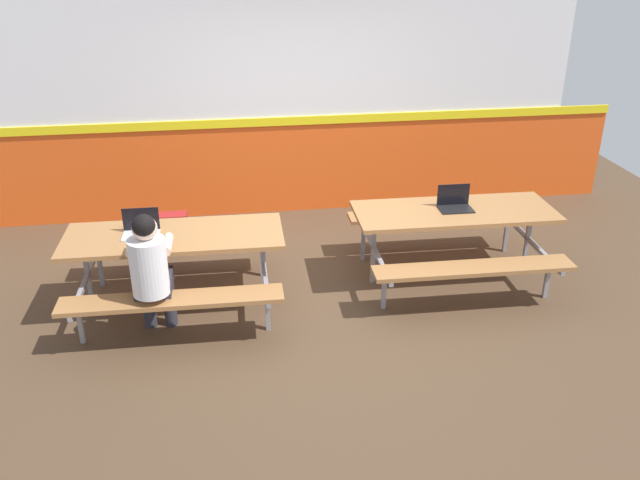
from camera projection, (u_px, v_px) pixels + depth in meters
The scene contains 8 objects.
ground_plane at pixel (322, 299), 6.33m from camera, with size 10.00×10.00×0.02m, color #4C3826.
accent_backdrop at pixel (293, 111), 7.84m from camera, with size 8.00×0.14×2.60m.
picnic_table_left at pixel (175, 251), 5.95m from camera, with size 1.95×1.58×0.74m.
picnic_table_right at pixel (453, 225), 6.47m from camera, with size 1.95×1.58×0.74m.
student_nearer at pixel (150, 267), 5.38m from camera, with size 0.37×0.53×1.21m.
laptop_silver at pixel (141, 229), 5.86m from camera, with size 0.32×0.23×0.22m.
laptop_dark at pixel (455, 204), 6.41m from camera, with size 0.32×0.23×0.22m.
backpack_dark at pixel (175, 233), 7.18m from camera, with size 0.30×0.22×0.44m.
Camera 1 is at (-0.84, -5.42, 3.19)m, focal length 37.12 mm.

